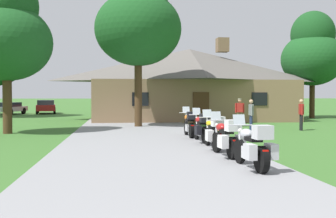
# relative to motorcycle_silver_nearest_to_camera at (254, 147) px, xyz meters

# --- Properties ---
(ground_plane) EXTENTS (500.00, 500.00, 0.00)m
(ground_plane) POSITION_rel_motorcycle_silver_nearest_to_camera_xyz_m (-2.22, 12.86, -0.61)
(ground_plane) COLOR #386628
(asphalt_driveway) EXTENTS (6.40, 80.00, 0.06)m
(asphalt_driveway) POSITION_rel_motorcycle_silver_nearest_to_camera_xyz_m (-2.22, 10.86, -0.58)
(asphalt_driveway) COLOR gray
(asphalt_driveway) RESTS_ON ground
(motorcycle_silver_nearest_to_camera) EXTENTS (0.78, 2.08, 1.30)m
(motorcycle_silver_nearest_to_camera) POSITION_rel_motorcycle_silver_nearest_to_camera_xyz_m (0.00, 0.00, 0.00)
(motorcycle_silver_nearest_to_camera) COLOR black
(motorcycle_silver_nearest_to_camera) RESTS_ON asphalt_driveway
(motorcycle_red_second_in_row) EXTENTS (0.81, 2.08, 1.30)m
(motorcycle_red_second_in_row) POSITION_rel_motorcycle_silver_nearest_to_camera_xyz_m (-0.10, 2.13, 0.00)
(motorcycle_red_second_in_row) COLOR black
(motorcycle_red_second_in_row) RESTS_ON asphalt_driveway
(motorcycle_yellow_third_in_row) EXTENTS (0.73, 2.08, 1.30)m
(motorcycle_yellow_third_in_row) POSITION_rel_motorcycle_silver_nearest_to_camera_xyz_m (-0.05, 3.95, 0.00)
(motorcycle_yellow_third_in_row) COLOR black
(motorcycle_yellow_third_in_row) RESTS_ON asphalt_driveway
(motorcycle_red_fourth_in_row) EXTENTS (0.74, 2.08, 1.30)m
(motorcycle_red_fourth_in_row) POSITION_rel_motorcycle_silver_nearest_to_camera_xyz_m (-0.03, 6.01, 0.00)
(motorcycle_red_fourth_in_row) COLOR black
(motorcycle_red_fourth_in_row) RESTS_ON asphalt_driveway
(motorcycle_orange_farthest_in_row) EXTENTS (0.66, 2.08, 1.30)m
(motorcycle_orange_farthest_in_row) POSITION_rel_motorcycle_silver_nearest_to_camera_xyz_m (-0.17, 8.09, 0.01)
(motorcycle_orange_farthest_in_row) COLOR black
(motorcycle_orange_farthest_in_row) RESTS_ON asphalt_driveway
(stone_lodge) EXTENTS (15.48, 9.54, 6.40)m
(stone_lodge) POSITION_rel_motorcycle_silver_nearest_to_camera_xyz_m (2.30, 22.17, 2.22)
(stone_lodge) COLOR #896B4C
(stone_lodge) RESTS_ON ground
(bystander_red_shirt_near_lodge) EXTENTS (0.54, 0.30, 1.69)m
(bystander_red_shirt_near_lodge) POSITION_rel_motorcycle_silver_nearest_to_camera_xyz_m (4.01, 14.43, 0.34)
(bystander_red_shirt_near_lodge) COLOR #75664C
(bystander_red_shirt_near_lodge) RESTS_ON ground
(bystander_red_shirt_beside_signpost) EXTENTS (0.30, 0.54, 1.67)m
(bystander_red_shirt_beside_signpost) POSITION_rel_motorcycle_silver_nearest_to_camera_xyz_m (6.45, 11.29, 0.32)
(bystander_red_shirt_beside_signpost) COLOR black
(bystander_red_shirt_beside_signpost) RESTS_ON ground
(bystander_gray_shirt_by_tree) EXTENTS (0.29, 0.54, 1.67)m
(bystander_gray_shirt_by_tree) POSITION_rel_motorcycle_silver_nearest_to_camera_xyz_m (3.53, 10.83, 0.32)
(bystander_gray_shirt_by_tree) COLOR navy
(bystander_gray_shirt_by_tree) RESTS_ON ground
(tree_by_lodge_front) EXTENTS (5.05, 5.05, 9.66)m
(tree_by_lodge_front) POSITION_rel_motorcycle_silver_nearest_to_camera_xyz_m (-2.09, 14.49, 5.72)
(tree_by_lodge_front) COLOR #422D19
(tree_by_lodge_front) RESTS_ON ground
(tree_left_near) EXTENTS (4.40, 4.40, 7.87)m
(tree_left_near) POSITION_rel_motorcycle_silver_nearest_to_camera_xyz_m (-8.65, 11.28, 4.36)
(tree_left_near) COLOR #422D19
(tree_left_near) RESTS_ON ground
(tree_right_of_lodge) EXTENTS (5.14, 5.14, 8.87)m
(tree_right_of_lodge) POSITION_rel_motorcycle_silver_nearest_to_camera_xyz_m (12.80, 22.95, 4.88)
(tree_right_of_lodge) COLOR #422D19
(tree_right_of_lodge) RESTS_ON ground
(parked_red_suv_far_left) EXTENTS (2.51, 4.82, 1.40)m
(parked_red_suv_far_left) POSITION_rel_motorcycle_silver_nearest_to_camera_xyz_m (-10.69, 34.15, 0.17)
(parked_red_suv_far_left) COLOR maroon
(parked_red_suv_far_left) RESTS_ON ground
(parked_silver_sedan_far_left) EXTENTS (2.81, 4.52, 1.20)m
(parked_silver_sedan_far_left) POSITION_rel_motorcycle_silver_nearest_to_camera_xyz_m (-13.93, 32.44, 0.03)
(parked_silver_sedan_far_left) COLOR #ADAFB7
(parked_silver_sedan_far_left) RESTS_ON ground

